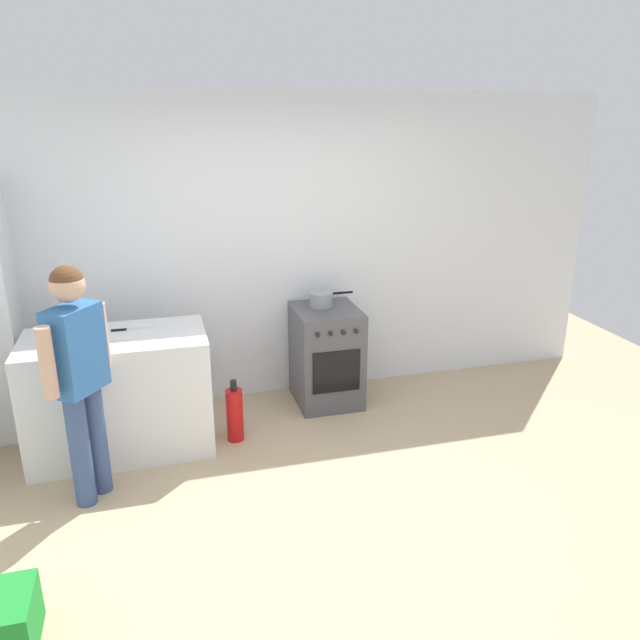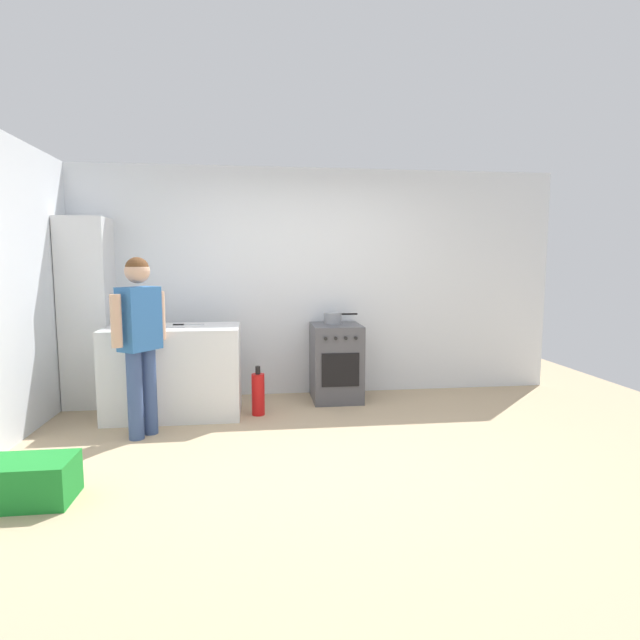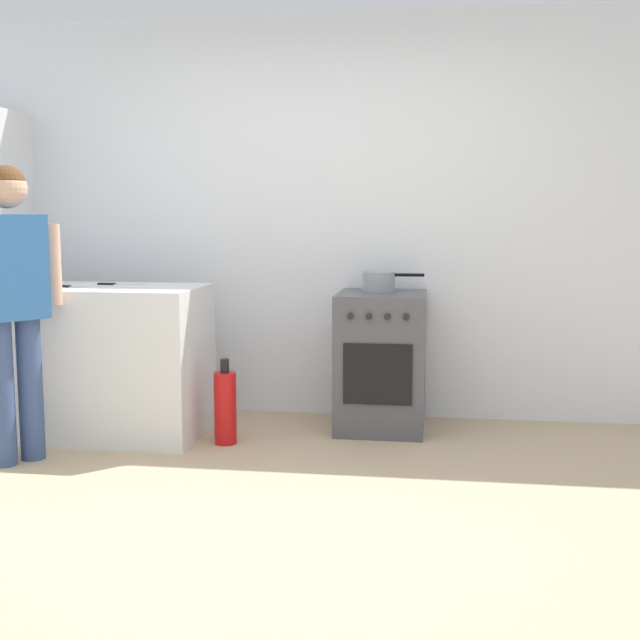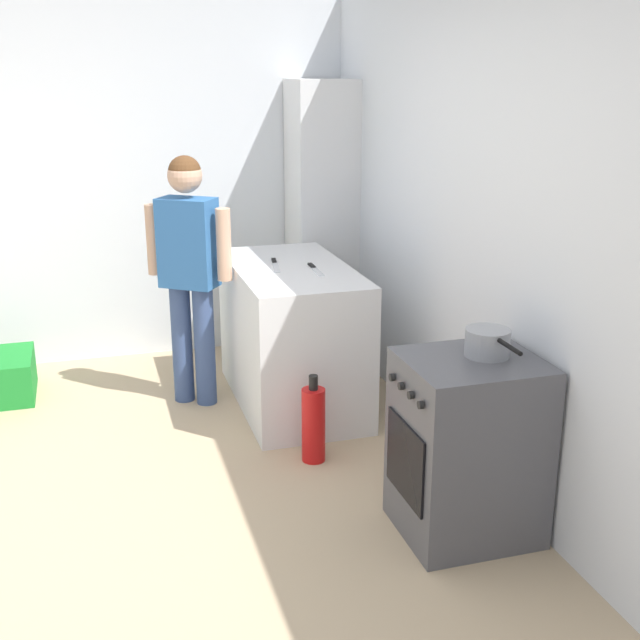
% 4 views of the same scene
% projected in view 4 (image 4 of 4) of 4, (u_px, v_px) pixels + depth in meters
% --- Properties ---
extents(ground_plane, '(8.00, 8.00, 0.00)m').
position_uv_depth(ground_plane, '(115.00, 543.00, 3.66)').
color(ground_plane, tan).
extents(back_wall, '(6.00, 0.10, 2.60)m').
position_uv_depth(back_wall, '(515.00, 238.00, 3.81)').
color(back_wall, silver).
rests_on(back_wall, ground).
extents(side_wall_left, '(0.10, 3.10, 2.60)m').
position_uv_depth(side_wall_left, '(139.00, 180.00, 5.76)').
color(side_wall_left, silver).
rests_on(side_wall_left, ground).
extents(counter_unit, '(1.30, 0.70, 0.90)m').
position_uv_depth(counter_unit, '(292.00, 335.00, 5.09)').
color(counter_unit, silver).
rests_on(counter_unit, ground).
extents(oven_left, '(0.54, 0.62, 0.85)m').
position_uv_depth(oven_left, '(467.00, 447.00, 3.65)').
color(oven_left, '#4C4C51').
rests_on(oven_left, ground).
extents(pot, '(0.38, 0.20, 0.12)m').
position_uv_depth(pot, '(488.00, 343.00, 3.54)').
color(pot, gray).
rests_on(pot, oven_left).
extents(knife_bread, '(0.35, 0.09, 0.01)m').
position_uv_depth(knife_bread, '(275.00, 265.00, 4.98)').
color(knife_bread, silver).
rests_on(knife_bread, counter_unit).
extents(knife_chef, '(0.31, 0.04, 0.01)m').
position_uv_depth(knife_chef, '(315.00, 269.00, 4.87)').
color(knife_chef, silver).
rests_on(knife_chef, counter_unit).
extents(person, '(0.37, 0.48, 1.58)m').
position_uv_depth(person, '(189.00, 261.00, 4.94)').
color(person, '#384C7A').
rests_on(person, ground).
extents(fire_extinguisher, '(0.13, 0.13, 0.50)m').
position_uv_depth(fire_extinguisher, '(313.00, 424.00, 4.37)').
color(fire_extinguisher, red).
rests_on(fire_extinguisher, ground).
extents(recycling_crate_lower, '(0.52, 0.36, 0.28)m').
position_uv_depth(recycling_crate_lower, '(5.00, 376.00, 5.26)').
color(recycling_crate_lower, '#1E842D').
rests_on(recycling_crate_lower, ground).
extents(larder_cabinet, '(0.48, 0.44, 2.00)m').
position_uv_depth(larder_cabinet, '(321.00, 220.00, 5.92)').
color(larder_cabinet, silver).
rests_on(larder_cabinet, ground).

